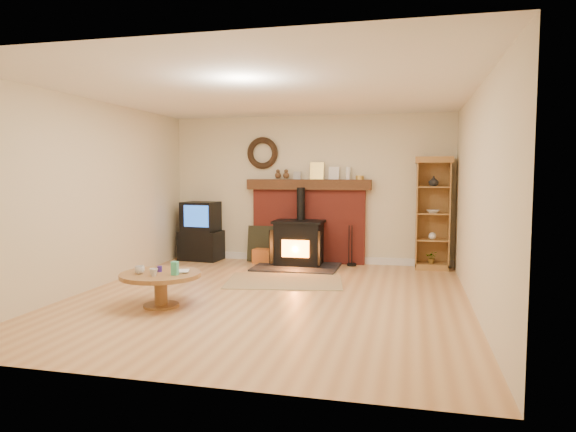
% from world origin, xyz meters
% --- Properties ---
extents(ground, '(5.50, 5.50, 0.00)m').
position_xyz_m(ground, '(0.00, 0.00, 0.00)').
color(ground, tan).
rests_on(ground, ground).
extents(room_shell, '(5.02, 5.52, 2.61)m').
position_xyz_m(room_shell, '(-0.02, 0.09, 1.72)').
color(room_shell, beige).
rests_on(room_shell, ground).
extents(chimney_breast, '(2.20, 0.22, 1.78)m').
position_xyz_m(chimney_breast, '(0.00, 2.67, 0.80)').
color(chimney_breast, '#9A3127').
rests_on(chimney_breast, ground).
extents(wood_stove, '(1.40, 1.00, 1.34)m').
position_xyz_m(wood_stove, '(-0.09, 2.28, 0.38)').
color(wood_stove, black).
rests_on(wood_stove, ground).
extents(area_rug, '(1.85, 1.42, 0.01)m').
position_xyz_m(area_rug, '(-0.03, 1.01, 0.01)').
color(area_rug, brown).
rests_on(area_rug, ground).
extents(tv_unit, '(0.77, 0.57, 1.07)m').
position_xyz_m(tv_unit, '(-1.96, 2.47, 0.51)').
color(tv_unit, black).
rests_on(tv_unit, ground).
extents(curio_cabinet, '(0.60, 0.43, 1.86)m').
position_xyz_m(curio_cabinet, '(2.12, 2.55, 0.93)').
color(curio_cabinet, olive).
rests_on(curio_cabinet, ground).
extents(firelog_box, '(0.43, 0.29, 0.25)m').
position_xyz_m(firelog_box, '(-0.72, 2.40, 0.13)').
color(firelog_box, orange).
rests_on(firelog_box, ground).
extents(leaning_painting, '(0.54, 0.14, 0.64)m').
position_xyz_m(leaning_painting, '(-0.82, 2.55, 0.32)').
color(leaning_painting, black).
rests_on(leaning_painting, ground).
extents(fire_tools, '(0.16, 0.16, 0.70)m').
position_xyz_m(fire_tools, '(0.79, 2.50, 0.11)').
color(fire_tools, black).
rests_on(fire_tools, ground).
extents(coffee_table, '(0.96, 0.96, 0.57)m').
position_xyz_m(coffee_table, '(-1.13, -0.71, 0.33)').
color(coffee_table, brown).
rests_on(coffee_table, ground).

